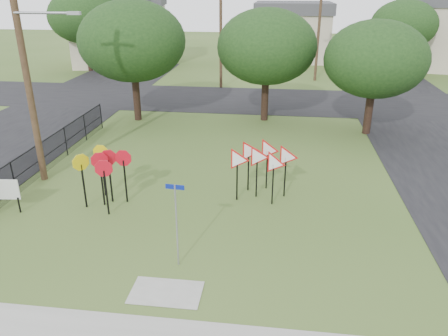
# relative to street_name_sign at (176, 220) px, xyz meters

# --- Properties ---
(ground) EXTENTS (140.00, 140.00, 0.00)m
(ground) POSITION_rel_street_name_sign_xyz_m (-0.05, 1.03, -1.58)
(ground) COLOR #38531F
(street_left) EXTENTS (8.00, 50.00, 0.02)m
(street_left) POSITION_rel_street_name_sign_xyz_m (-12.05, 11.03, -1.57)
(street_left) COLOR black
(street_left) RESTS_ON ground
(street_far) EXTENTS (60.00, 8.00, 0.02)m
(street_far) POSITION_rel_street_name_sign_xyz_m (-0.05, 21.03, -1.57)
(street_far) COLOR black
(street_far) RESTS_ON ground
(curb_pad) EXTENTS (2.00, 1.20, 0.02)m
(curb_pad) POSITION_rel_street_name_sign_xyz_m (-0.05, -1.37, -1.57)
(curb_pad) COLOR gray
(curb_pad) RESTS_ON ground
(street_name_sign) EXTENTS (0.56, 0.07, 2.72)m
(street_name_sign) POSITION_rel_street_name_sign_xyz_m (0.00, 0.00, 0.00)
(street_name_sign) COLOR #92949A
(street_name_sign) RESTS_ON ground
(stop_sign_cluster) EXTENTS (2.01, 1.65, 2.21)m
(stop_sign_cluster) POSITION_rel_street_name_sign_xyz_m (-3.67, 3.60, 0.08)
(stop_sign_cluster) COLOR black
(stop_sign_cluster) RESTS_ON ground
(yield_sign_cluster) EXTENTS (2.84, 1.81, 2.23)m
(yield_sign_cluster) POSITION_rel_street_name_sign_xyz_m (2.27, 5.10, 0.07)
(yield_sign_cluster) COLOR black
(yield_sign_cluster) RESTS_ON ground
(info_board) EXTENTS (1.07, 0.15, 1.34)m
(info_board) POSITION_rel_street_name_sign_xyz_m (-7.15, 2.50, -0.68)
(info_board) COLOR black
(info_board) RESTS_ON ground
(utility_pole_main) EXTENTS (3.55, 0.33, 10.00)m
(utility_pole_main) POSITION_rel_street_name_sign_xyz_m (-7.28, 5.53, 3.63)
(utility_pole_main) COLOR #4B3623
(utility_pole_main) RESTS_ON ground
(far_pole_a) EXTENTS (1.40, 0.24, 9.00)m
(far_pole_a) POSITION_rel_street_name_sign_xyz_m (-2.05, 25.03, 3.02)
(far_pole_a) COLOR #4B3623
(far_pole_a) RESTS_ON ground
(far_pole_b) EXTENTS (1.40, 0.24, 8.50)m
(far_pole_b) POSITION_rel_street_name_sign_xyz_m (5.95, 29.03, 2.77)
(far_pole_b) COLOR #4B3623
(far_pole_b) RESTS_ON ground
(far_pole_c) EXTENTS (1.40, 0.24, 9.00)m
(far_pole_c) POSITION_rel_street_name_sign_xyz_m (-10.05, 31.03, 3.02)
(far_pole_c) COLOR #4B3623
(far_pole_c) RESTS_ON ground
(fence_run) EXTENTS (0.05, 11.55, 1.50)m
(fence_run) POSITION_rel_street_name_sign_xyz_m (-7.65, 7.28, -0.79)
(fence_run) COLOR black
(fence_run) RESTS_ON ground
(house_left) EXTENTS (10.58, 8.88, 7.20)m
(house_left) POSITION_rel_street_name_sign_xyz_m (-14.05, 35.03, 2.07)
(house_left) COLOR beige
(house_left) RESTS_ON ground
(house_mid) EXTENTS (8.40, 8.40, 6.20)m
(house_mid) POSITION_rel_street_name_sign_xyz_m (3.95, 41.03, 1.57)
(house_mid) COLOR beige
(house_mid) RESTS_ON ground
(house_right) EXTENTS (8.30, 8.30, 7.20)m
(house_right) POSITION_rel_street_name_sign_xyz_m (17.95, 37.03, 2.07)
(house_right) COLOR beige
(house_right) RESTS_ON ground
(tree_near_left) EXTENTS (6.40, 6.40, 7.27)m
(tree_near_left) POSITION_rel_street_name_sign_xyz_m (-6.05, 15.03, 3.28)
(tree_near_left) COLOR black
(tree_near_left) RESTS_ON ground
(tree_near_mid) EXTENTS (6.00, 6.00, 6.80)m
(tree_near_mid) POSITION_rel_street_name_sign_xyz_m (1.95, 16.03, 2.96)
(tree_near_mid) COLOR black
(tree_near_mid) RESTS_ON ground
(tree_near_right) EXTENTS (5.60, 5.60, 6.33)m
(tree_near_right) POSITION_rel_street_name_sign_xyz_m (7.95, 14.03, 2.65)
(tree_near_right) COLOR black
(tree_near_right) RESTS_ON ground
(tree_far_left) EXTENTS (6.80, 6.80, 7.73)m
(tree_far_left) POSITION_rel_street_name_sign_xyz_m (-16.05, 31.03, 3.59)
(tree_far_left) COLOR black
(tree_far_left) RESTS_ON ground
(tree_far_right) EXTENTS (6.00, 6.00, 6.80)m
(tree_far_right) POSITION_rel_street_name_sign_xyz_m (13.95, 33.03, 2.96)
(tree_far_right) COLOR black
(tree_far_right) RESTS_ON ground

